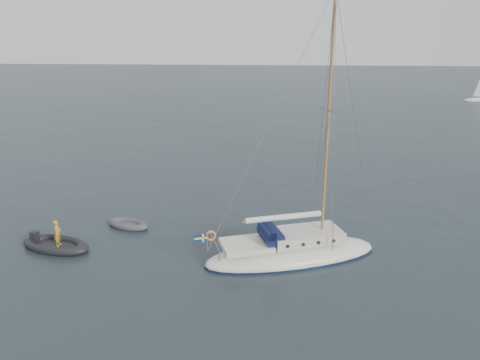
{
  "coord_description": "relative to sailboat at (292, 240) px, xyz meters",
  "views": [
    {
      "loc": [
        -0.62,
        -24.48,
        11.54
      ],
      "look_at": [
        -2.52,
        0.0,
        3.74
      ],
      "focal_mm": 35.0,
      "sensor_mm": 36.0,
      "label": 1
    }
  ],
  "objects": [
    {
      "name": "ground",
      "position": [
        -0.39,
        1.79,
        -1.07
      ],
      "size": [
        300.0,
        300.0,
        0.0
      ],
      "primitive_type": "plane",
      "color": "black",
      "rests_on": "ground"
    },
    {
      "name": "sailboat",
      "position": [
        0.0,
        0.0,
        0.0
      ],
      "size": [
        9.93,
        2.97,
        14.15
      ],
      "rotation": [
        0.0,
        0.0,
        0.34
      ],
      "color": "white",
      "rests_on": "ground"
    },
    {
      "name": "dinghy",
      "position": [
        -10.0,
        3.43,
        -0.89
      ],
      "size": [
        2.81,
        1.27,
        0.4
      ],
      "rotation": [
        0.0,
        0.0,
        -0.33
      ],
      "color": "#444549",
      "rests_on": "ground"
    },
    {
      "name": "rib",
      "position": [
        -13.09,
        0.16,
        -0.8
      ],
      "size": [
        4.18,
        1.9,
        1.73
      ],
      "rotation": [
        0.0,
        0.0,
        -0.25
      ],
      "color": "black",
      "rests_on": "ground"
    }
  ]
}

